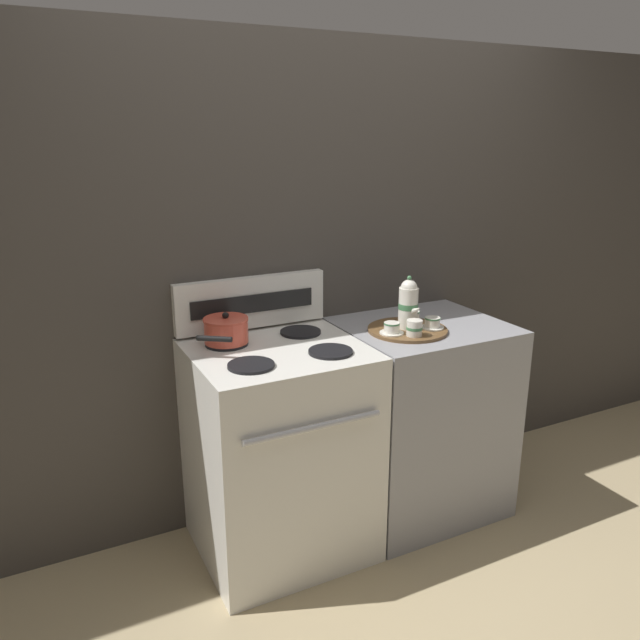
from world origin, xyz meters
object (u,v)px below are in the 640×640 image
teacup_right (432,323)px  creamer_jug (414,328)px  stove (280,451)px  teacup_left (392,328)px  teacup_front (412,316)px  teapot (408,304)px  saucepan (226,330)px  serving_tray (407,330)px

teacup_right → creamer_jug: (-0.13, -0.05, 0.01)m
creamer_jug → stove: bearing=165.6°
teacup_left → creamer_jug: bearing=-44.9°
teacup_right → teacup_front: 0.13m
teapot → creamer_jug: bearing=-109.8°
teacup_right → stove: bearing=172.4°
saucepan → teapot: (0.78, -0.18, 0.06)m
stove → teacup_front: bearing=2.6°
serving_tray → teapot: teapot is taller
serving_tray → teacup_front: (0.08, 0.08, 0.03)m
stove → saucepan: saucepan is taller
teacup_front → stove: bearing=-177.4°
teacup_front → teacup_left: bearing=-148.9°
stove → creamer_jug: (0.57, -0.15, 0.52)m
teacup_left → serving_tray: bearing=16.7°
saucepan → teacup_left: size_ratio=2.61×
stove → teacup_front: size_ratio=9.00×
serving_tray → teapot: (0.00, 0.00, 0.12)m
stove → saucepan: (-0.17, 0.14, 0.53)m
stove → saucepan: size_ratio=3.46×
teacup_right → creamer_jug: bearing=-158.5°
stove → serving_tray: bearing=-4.4°
saucepan → teacup_front: saucepan is taller
serving_tray → teacup_right: size_ratio=3.36×
saucepan → teacup_left: 0.71m
saucepan → stove: bearing=-39.2°
creamer_jug → teacup_front: bearing=57.9°
serving_tray → teacup_left: (-0.10, -0.03, 0.03)m
teapot → creamer_jug: size_ratio=3.42×
teacup_front → creamer_jug: 0.21m
serving_tray → teacup_right: (0.10, -0.05, 0.03)m
saucepan → teacup_left: (0.67, -0.22, -0.03)m
saucepan → teapot: size_ratio=1.15×
teacup_left → creamer_jug: 0.10m
serving_tray → stove: bearing=175.6°
saucepan → teacup_front: 0.86m
teacup_left → teacup_right: bearing=-4.4°
saucepan → creamer_jug: (0.74, -0.29, -0.02)m
serving_tray → teacup_left: bearing=-163.3°
teacup_left → teacup_right: same height
teacup_right → teacup_left: bearing=175.6°
teacup_right → teacup_front: same height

